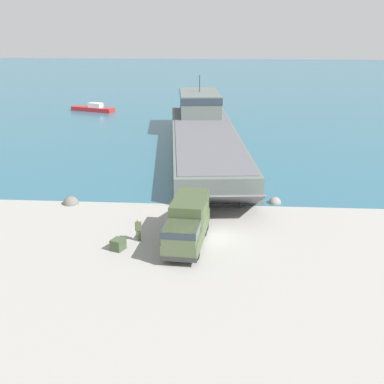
{
  "coord_description": "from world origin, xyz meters",
  "views": [
    {
      "loc": [
        1.35,
        -37.34,
        15.73
      ],
      "look_at": [
        -1.76,
        4.24,
        2.18
      ],
      "focal_mm": 50.0,
      "sensor_mm": 36.0,
      "label": 1
    }
  ],
  "objects_px": {
    "moored_boat_a": "(93,108)",
    "mooring_bollard": "(241,204)",
    "landing_craft": "(204,131)",
    "cargo_crate": "(118,244)",
    "military_truck": "(187,223)",
    "soldier_on_ramp": "(138,228)"
  },
  "relations": [
    {
      "from": "moored_boat_a",
      "to": "mooring_bollard",
      "type": "bearing_deg",
      "value": -133.22
    },
    {
      "from": "landing_craft",
      "to": "mooring_bollard",
      "type": "xyz_separation_m",
      "value": [
        4.51,
        -23.28,
        -1.61
      ]
    },
    {
      "from": "mooring_bollard",
      "to": "cargo_crate",
      "type": "xyz_separation_m",
      "value": [
        -8.85,
        -9.61,
        0.02
      ]
    },
    {
      "from": "military_truck",
      "to": "mooring_bollard",
      "type": "height_order",
      "value": "military_truck"
    },
    {
      "from": "military_truck",
      "to": "mooring_bollard",
      "type": "xyz_separation_m",
      "value": [
        4.01,
        8.15,
        -1.24
      ]
    },
    {
      "from": "soldier_on_ramp",
      "to": "moored_boat_a",
      "type": "xyz_separation_m",
      "value": [
        -17.94,
        57.23,
        -0.48
      ]
    },
    {
      "from": "moored_boat_a",
      "to": "cargo_crate",
      "type": "distance_m",
      "value": 61.28
    },
    {
      "from": "landing_craft",
      "to": "soldier_on_ramp",
      "type": "relative_size",
      "value": 26.15
    },
    {
      "from": "soldier_on_ramp",
      "to": "moored_boat_a",
      "type": "bearing_deg",
      "value": -2.64
    },
    {
      "from": "military_truck",
      "to": "soldier_on_ramp",
      "type": "distance_m",
      "value": 3.72
    },
    {
      "from": "military_truck",
      "to": "mooring_bollard",
      "type": "distance_m",
      "value": 9.17
    },
    {
      "from": "landing_craft",
      "to": "mooring_bollard",
      "type": "height_order",
      "value": "landing_craft"
    },
    {
      "from": "landing_craft",
      "to": "moored_boat_a",
      "type": "xyz_separation_m",
      "value": [
        -21.1,
        26.04,
        -1.49
      ]
    },
    {
      "from": "landing_craft",
      "to": "soldier_on_ramp",
      "type": "distance_m",
      "value": 31.37
    },
    {
      "from": "landing_craft",
      "to": "mooring_bollard",
      "type": "bearing_deg",
      "value": -85.51
    },
    {
      "from": "moored_boat_a",
      "to": "cargo_crate",
      "type": "height_order",
      "value": "moored_boat_a"
    },
    {
      "from": "mooring_bollard",
      "to": "moored_boat_a",
      "type": "bearing_deg",
      "value": 117.43
    },
    {
      "from": "soldier_on_ramp",
      "to": "cargo_crate",
      "type": "bearing_deg",
      "value": 125.25
    },
    {
      "from": "soldier_on_ramp",
      "to": "moored_boat_a",
      "type": "height_order",
      "value": "soldier_on_ramp"
    },
    {
      "from": "mooring_bollard",
      "to": "military_truck",
      "type": "bearing_deg",
      "value": -116.19
    },
    {
      "from": "soldier_on_ramp",
      "to": "cargo_crate",
      "type": "distance_m",
      "value": 2.16
    },
    {
      "from": "landing_craft",
      "to": "moored_boat_a",
      "type": "height_order",
      "value": "landing_craft"
    }
  ]
}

